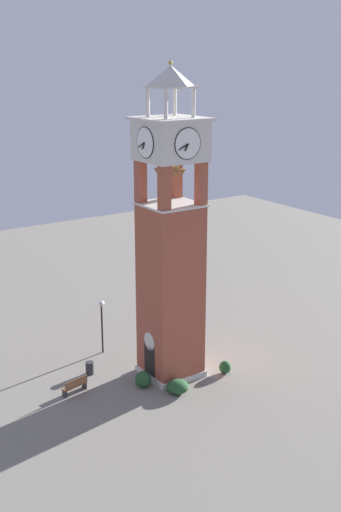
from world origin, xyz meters
TOP-DOWN VIEW (x-y plane):
  - ground at (0.00, 0.00)m, footprint 80.00×80.00m
  - clock_tower at (-0.00, -0.00)m, footprint 3.65×3.65m
  - park_bench at (-1.04, -6.04)m, footprint 0.77×1.66m
  - lamp_post at (-4.97, -2.12)m, footprint 0.36×0.36m
  - trash_bin at (-2.70, -4.24)m, footprint 0.52×0.52m
  - shrub_near_entry at (2.28, -1.02)m, footprint 1.29×1.29m
  - shrub_left_of_tower at (0.55, -2.34)m, footprint 0.97×0.97m
  - shrub_behind_bench at (1.93, 2.80)m, footprint 0.74×0.74m

SIDE VIEW (x-z plane):
  - ground at x=0.00m, z-range 0.00..0.00m
  - shrub_near_entry at x=2.28m, z-range 0.00..0.77m
  - trash_bin at x=-2.70m, z-range 0.00..0.80m
  - shrub_behind_bench at x=1.93m, z-range 0.00..0.82m
  - park_bench at x=-1.04m, z-range 0.01..0.96m
  - shrub_left_of_tower at x=0.55m, z-range 0.00..0.98m
  - lamp_post at x=-4.97m, z-range 0.73..4.40m
  - clock_tower at x=0.00m, z-range -1.57..17.13m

